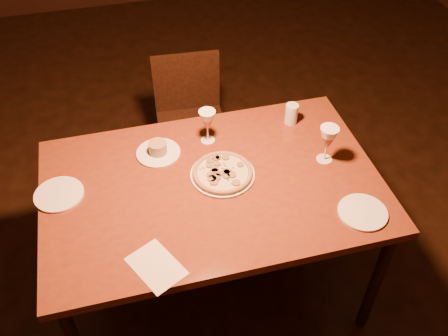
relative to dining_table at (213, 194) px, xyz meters
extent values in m
plane|color=#321B10|center=(0.09, 0.03, -0.72)|extent=(7.00, 7.00, 0.00)
cube|color=brown|center=(0.00, 0.00, 0.05)|extent=(1.48, 0.95, 0.04)
cylinder|color=black|center=(-0.68, 0.41, -0.35)|extent=(0.05, 0.05, 0.75)
cylinder|color=black|center=(0.68, -0.41, -0.35)|extent=(0.05, 0.05, 0.75)
cylinder|color=black|center=(0.68, 0.41, -0.35)|extent=(0.05, 0.05, 0.75)
cube|color=black|center=(0.07, 0.83, -0.29)|extent=(0.43, 0.43, 0.04)
cube|color=black|center=(0.08, 1.02, -0.08)|extent=(0.40, 0.06, 0.38)
cylinder|color=black|center=(-0.11, 0.68, -0.52)|extent=(0.03, 0.03, 0.41)
cylinder|color=black|center=(-0.08, 1.01, -0.52)|extent=(0.03, 0.03, 0.41)
cylinder|color=black|center=(0.22, 0.66, -0.52)|extent=(0.03, 0.03, 0.41)
cylinder|color=black|center=(0.24, 0.98, -0.52)|extent=(0.03, 0.03, 0.41)
cylinder|color=white|center=(0.06, 0.04, 0.08)|extent=(0.29, 0.29, 0.01)
cylinder|color=beige|center=(0.06, 0.04, 0.09)|extent=(0.26, 0.26, 0.01)
torus|color=tan|center=(0.06, 0.04, 0.09)|extent=(0.27, 0.27, 0.02)
cylinder|color=white|center=(-0.20, 0.25, 0.07)|extent=(0.21, 0.21, 0.01)
cylinder|color=#A2835C|center=(-0.20, 0.25, 0.11)|extent=(0.08, 0.08, 0.06)
cylinder|color=silver|center=(0.48, 0.32, 0.12)|extent=(0.06, 0.06, 0.11)
cylinder|color=white|center=(-0.65, 0.09, 0.08)|extent=(0.21, 0.21, 0.01)
cylinder|color=white|center=(0.56, -0.32, 0.08)|extent=(0.21, 0.21, 0.01)
cube|color=white|center=(-0.31, -0.37, 0.07)|extent=(0.23, 0.26, 0.00)
camera|label=1|loc=(-0.33, -1.50, 1.64)|focal=40.00mm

